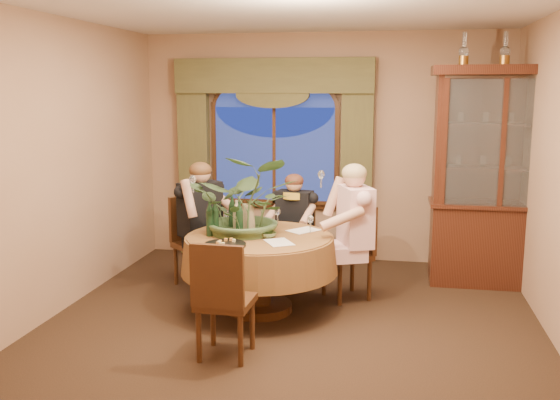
% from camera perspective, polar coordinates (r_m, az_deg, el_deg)
% --- Properties ---
extents(floor, '(5.00, 5.00, 0.00)m').
position_cam_1_polar(floor, '(5.68, 0.76, -11.84)').
color(floor, black).
rests_on(floor, ground).
extents(wall_back, '(4.50, 0.00, 4.50)m').
position_cam_1_polar(wall_back, '(7.77, 3.94, 4.76)').
color(wall_back, '#9F7657').
rests_on(wall_back, ground).
extents(ceiling, '(5.00, 5.00, 0.00)m').
position_cam_1_polar(ceiling, '(5.31, 0.84, 17.45)').
color(ceiling, white).
rests_on(ceiling, wall_back).
extents(window, '(1.62, 0.10, 1.32)m').
position_cam_1_polar(window, '(7.81, -0.52, 4.07)').
color(window, navy).
rests_on(window, wall_back).
extents(arched_transom, '(1.60, 0.06, 0.44)m').
position_cam_1_polar(arched_transom, '(7.76, -0.53, 9.81)').
color(arched_transom, navy).
rests_on(arched_transom, wall_back).
extents(drapery_left, '(0.38, 0.14, 2.32)m').
position_cam_1_polar(drapery_left, '(8.03, -7.83, 3.29)').
color(drapery_left, '#464425').
rests_on(drapery_left, floor).
extents(drapery_right, '(0.38, 0.14, 2.32)m').
position_cam_1_polar(drapery_right, '(7.64, 7.02, 2.96)').
color(drapery_right, '#464425').
rests_on(drapery_right, floor).
extents(swag_valance, '(2.45, 0.16, 0.42)m').
position_cam_1_polar(swag_valance, '(7.69, -0.65, 11.29)').
color(swag_valance, '#464425').
rests_on(swag_valance, wall_back).
extents(dining_table, '(1.68, 1.68, 0.75)m').
position_cam_1_polar(dining_table, '(6.03, -1.88, -6.74)').
color(dining_table, brown).
rests_on(dining_table, floor).
extents(china_cabinet, '(1.46, 0.57, 2.37)m').
position_cam_1_polar(china_cabinet, '(7.08, 19.25, 1.93)').
color(china_cabinet, '#34140C').
rests_on(china_cabinet, floor).
extents(oil_lamp_left, '(0.11, 0.11, 0.34)m').
position_cam_1_polar(oil_lamp_left, '(6.98, 16.48, 13.11)').
color(oil_lamp_left, '#A5722D').
rests_on(oil_lamp_left, china_cabinet).
extents(oil_lamp_center, '(0.11, 0.11, 0.34)m').
position_cam_1_polar(oil_lamp_center, '(7.03, 19.90, 12.91)').
color(oil_lamp_center, '#A5722D').
rests_on(oil_lamp_center, china_cabinet).
extents(oil_lamp_right, '(0.11, 0.11, 0.34)m').
position_cam_1_polar(oil_lamp_right, '(7.11, 23.26, 12.66)').
color(oil_lamp_right, '#A5722D').
rests_on(oil_lamp_right, china_cabinet).
extents(chair_right, '(0.58, 0.58, 0.96)m').
position_cam_1_polar(chair_right, '(6.40, 6.12, -4.81)').
color(chair_right, black).
rests_on(chair_right, floor).
extents(chair_back_right, '(0.48, 0.48, 0.96)m').
position_cam_1_polar(chair_back_right, '(6.92, 1.06, -3.62)').
color(chair_back_right, black).
rests_on(chair_back_right, floor).
extents(chair_back, '(0.59, 0.59, 0.96)m').
position_cam_1_polar(chair_back, '(6.85, -7.61, -3.85)').
color(chair_back, black).
rests_on(chair_back, floor).
extents(chair_front_left, '(0.44, 0.44, 0.96)m').
position_cam_1_polar(chair_front_left, '(5.03, -4.99, -8.96)').
color(chair_front_left, black).
rests_on(chair_front_left, floor).
extents(person_pink, '(0.62, 0.65, 1.42)m').
position_cam_1_polar(person_pink, '(6.17, 6.88, -3.20)').
color(person_pink, beige).
rests_on(person_pink, floor).
extents(person_back, '(0.66, 0.67, 1.38)m').
position_cam_1_polar(person_back, '(6.69, -7.28, -2.35)').
color(person_back, black).
rests_on(person_back, floor).
extents(person_scarf, '(0.50, 0.47, 1.22)m').
position_cam_1_polar(person_scarf, '(6.92, 1.34, -2.53)').
color(person_scarf, black).
rests_on(person_scarf, floor).
extents(stoneware_vase, '(0.15, 0.15, 0.28)m').
position_cam_1_polar(stoneware_vase, '(6.04, -2.95, -1.67)').
color(stoneware_vase, '#8D7C57').
rests_on(stoneware_vase, dining_table).
extents(centerpiece_plant, '(1.03, 1.15, 0.89)m').
position_cam_1_polar(centerpiece_plant, '(5.93, -3.00, 3.08)').
color(centerpiece_plant, '#3C5832').
rests_on(centerpiece_plant, dining_table).
extents(olive_bowl, '(0.16, 0.16, 0.05)m').
position_cam_1_polar(olive_bowl, '(5.84, -1.12, -3.22)').
color(olive_bowl, '#49562E').
rests_on(olive_bowl, dining_table).
extents(cheese_platter, '(0.37, 0.37, 0.02)m').
position_cam_1_polar(cheese_platter, '(5.55, -5.05, -4.10)').
color(cheese_platter, black).
rests_on(cheese_platter, dining_table).
extents(wine_bottle_0, '(0.07, 0.07, 0.33)m').
position_cam_1_polar(wine_bottle_0, '(5.89, -3.73, -1.73)').
color(wine_bottle_0, black).
rests_on(wine_bottle_0, dining_table).
extents(wine_bottle_1, '(0.07, 0.07, 0.33)m').
position_cam_1_polar(wine_bottle_1, '(6.17, -4.39, -1.19)').
color(wine_bottle_1, black).
rests_on(wine_bottle_1, dining_table).
extents(wine_bottle_2, '(0.07, 0.07, 0.33)m').
position_cam_1_polar(wine_bottle_2, '(5.94, -5.96, -1.66)').
color(wine_bottle_2, black).
rests_on(wine_bottle_2, dining_table).
extents(wine_bottle_3, '(0.07, 0.07, 0.33)m').
position_cam_1_polar(wine_bottle_3, '(5.97, -4.00, -1.57)').
color(wine_bottle_3, tan).
rests_on(wine_bottle_3, dining_table).
extents(wine_bottle_4, '(0.07, 0.07, 0.33)m').
position_cam_1_polar(wine_bottle_4, '(5.92, -6.44, -1.72)').
color(wine_bottle_4, black).
rests_on(wine_bottle_4, dining_table).
extents(tasting_paper_0, '(0.33, 0.36, 0.00)m').
position_cam_1_polar(tasting_paper_0, '(5.65, -0.10, -3.89)').
color(tasting_paper_0, white).
rests_on(tasting_paper_0, dining_table).
extents(tasting_paper_1, '(0.35, 0.36, 0.00)m').
position_cam_1_polar(tasting_paper_1, '(6.13, 2.16, -2.78)').
color(tasting_paper_1, white).
rests_on(tasting_paper_1, dining_table).
extents(wine_glass_person_pink, '(0.07, 0.07, 0.18)m').
position_cam_1_polar(wine_glass_person_pink, '(6.01, 2.79, -2.21)').
color(wine_glass_person_pink, silver).
rests_on(wine_glass_person_pink, dining_table).
extents(wine_glass_person_back, '(0.07, 0.07, 0.18)m').
position_cam_1_polar(wine_glass_person_back, '(6.29, -4.87, -1.68)').
color(wine_glass_person_back, silver).
rests_on(wine_glass_person_back, dining_table).
extents(wine_glass_person_scarf, '(0.07, 0.07, 0.18)m').
position_cam_1_polar(wine_glass_person_scarf, '(6.37, -0.23, -1.50)').
color(wine_glass_person_scarf, silver).
rests_on(wine_glass_person_scarf, dining_table).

